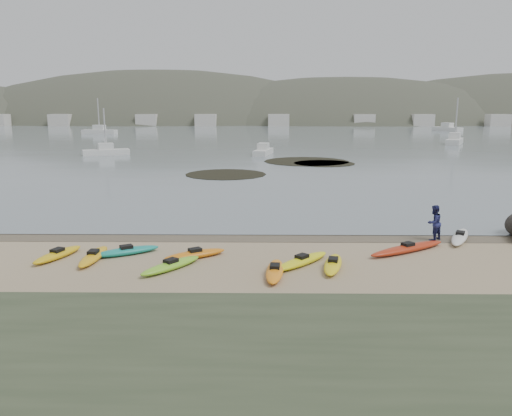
{
  "coord_description": "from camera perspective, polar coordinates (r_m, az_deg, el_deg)",
  "views": [
    {
      "loc": [
        0.33,
        -25.82,
        6.81
      ],
      "look_at": [
        0.0,
        0.0,
        1.5
      ],
      "focal_mm": 35.0,
      "sensor_mm": 36.0,
      "label": 1
    }
  ],
  "objects": [
    {
      "name": "far_town",
      "position": [
        170.98,
        2.67,
        9.99
      ],
      "size": [
        199.0,
        5.0,
        4.0
      ],
      "color": "beige",
      "rests_on": "ground"
    },
    {
      "name": "kayaks",
      "position": [
        22.68,
        0.3,
        -5.4
      ],
      "size": [
        21.52,
        8.91,
        0.34
      ],
      "color": "yellow",
      "rests_on": "ground"
    },
    {
      "name": "wet_sand",
      "position": [
        26.41,
        -0.01,
        -3.31
      ],
      "size": [
        60.0,
        60.0,
        0.0
      ],
      "primitive_type": "plane",
      "color": "brown",
      "rests_on": "ground"
    },
    {
      "name": "ground",
      "position": [
        26.7,
        0.0,
        -3.15
      ],
      "size": [
        600.0,
        600.0,
        0.0
      ],
      "primitive_type": "plane",
      "color": "tan",
      "rests_on": "ground"
    },
    {
      "name": "person_east",
      "position": [
        27.18,
        19.67,
        -1.59
      ],
      "size": [
        1.13,
        1.07,
        1.83
      ],
      "primitive_type": "imported",
      "rotation": [
        0.0,
        0.0,
        3.74
      ],
      "color": "navy",
      "rests_on": "ground"
    },
    {
      "name": "moored_boats",
      "position": [
        108.9,
        5.86,
        8.26
      ],
      "size": [
        97.86,
        75.46,
        1.21
      ],
      "color": "silver",
      "rests_on": "ground"
    },
    {
      "name": "far_hills",
      "position": [
        224.38,
        10.8,
        5.59
      ],
      "size": [
        550.0,
        135.0,
        80.0
      ],
      "color": "#384235",
      "rests_on": "ground"
    },
    {
      "name": "water",
      "position": [
        325.89,
        0.68,
        10.42
      ],
      "size": [
        1200.0,
        1200.0,
        0.0
      ],
      "primitive_type": "plane",
      "color": "slate",
      "rests_on": "ground"
    },
    {
      "name": "kelp_mats",
      "position": [
        58.2,
        3.99,
        4.9
      ],
      "size": [
        18.77,
        21.28,
        0.04
      ],
      "color": "black",
      "rests_on": "water"
    }
  ]
}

